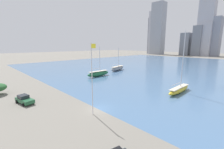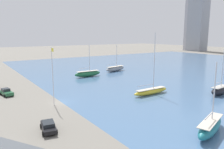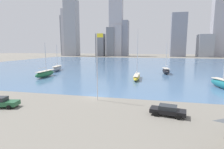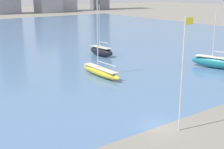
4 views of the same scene
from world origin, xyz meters
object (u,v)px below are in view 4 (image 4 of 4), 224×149
(flag_pole, at_px, (183,71))
(sailboat_black, at_px, (101,51))
(sailboat_teal, at_px, (216,62))
(sailboat_yellow, at_px, (101,71))

(flag_pole, distance_m, sailboat_black, 40.55)
(sailboat_teal, bearing_deg, flag_pole, -168.59)
(flag_pole, xyz_separation_m, sailboat_teal, (26.62, 14.77, -5.48))
(sailboat_teal, bearing_deg, sailboat_black, 99.50)
(flag_pole, height_order, sailboat_yellow, sailboat_yellow)
(flag_pole, relative_size, sailboat_teal, 1.13)
(sailboat_black, relative_size, sailboat_teal, 1.06)
(sailboat_yellow, bearing_deg, sailboat_black, 55.39)
(flag_pole, bearing_deg, sailboat_yellow, 76.93)
(flag_pole, distance_m, sailboat_teal, 30.93)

